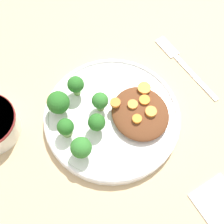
# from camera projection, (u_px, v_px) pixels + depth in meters

# --- Properties ---
(ground_plane) EXTENTS (4.00, 4.00, 0.00)m
(ground_plane) POSITION_uv_depth(u_px,v_px,m) (112.00, 119.00, 0.63)
(ground_plane) COLOR tan
(plate) EXTENTS (0.27, 0.27, 0.02)m
(plate) POSITION_uv_depth(u_px,v_px,m) (112.00, 117.00, 0.62)
(plate) COLOR white
(plate) RESTS_ON ground_plane
(stew_mound) EXTENTS (0.12, 0.11, 0.02)m
(stew_mound) POSITION_uv_depth(u_px,v_px,m) (140.00, 113.00, 0.61)
(stew_mound) COLOR brown
(stew_mound) RESTS_ON plate
(broccoli_floret_0) EXTENTS (0.03, 0.03, 0.05)m
(broccoli_floret_0) POSITION_uv_depth(u_px,v_px,m) (76.00, 85.00, 0.61)
(broccoli_floret_0) COLOR #759E51
(broccoli_floret_0) RESTS_ON plate
(broccoli_floret_1) EXTENTS (0.04, 0.04, 0.06)m
(broccoli_floret_1) POSITION_uv_depth(u_px,v_px,m) (58.00, 103.00, 0.59)
(broccoli_floret_1) COLOR #759E51
(broccoli_floret_1) RESTS_ON plate
(broccoli_floret_2) EXTENTS (0.03, 0.03, 0.05)m
(broccoli_floret_2) POSITION_uv_depth(u_px,v_px,m) (100.00, 101.00, 0.60)
(broccoli_floret_2) COLOR #759E51
(broccoli_floret_2) RESTS_ON plate
(broccoli_floret_3) EXTENTS (0.03, 0.03, 0.05)m
(broccoli_floret_3) POSITION_uv_depth(u_px,v_px,m) (66.00, 127.00, 0.58)
(broccoli_floret_3) COLOR #759E51
(broccoli_floret_3) RESTS_ON plate
(broccoli_floret_4) EXTENTS (0.03, 0.03, 0.05)m
(broccoli_floret_4) POSITION_uv_depth(u_px,v_px,m) (97.00, 123.00, 0.58)
(broccoli_floret_4) COLOR #7FA85B
(broccoli_floret_4) RESTS_ON plate
(broccoli_floret_5) EXTENTS (0.04, 0.04, 0.05)m
(broccoli_floret_5) POSITION_uv_depth(u_px,v_px,m) (81.00, 148.00, 0.55)
(broccoli_floret_5) COLOR #759E51
(broccoli_floret_5) RESTS_ON plate
(carrot_slice_0) EXTENTS (0.02, 0.02, 0.01)m
(carrot_slice_0) POSITION_uv_depth(u_px,v_px,m) (151.00, 112.00, 0.59)
(carrot_slice_0) COLOR orange
(carrot_slice_0) RESTS_ON stew_mound
(carrot_slice_1) EXTENTS (0.02, 0.02, 0.00)m
(carrot_slice_1) POSITION_uv_depth(u_px,v_px,m) (145.00, 100.00, 0.60)
(carrot_slice_1) COLOR orange
(carrot_slice_1) RESTS_ON stew_mound
(carrot_slice_2) EXTENTS (0.03, 0.03, 0.00)m
(carrot_slice_2) POSITION_uv_depth(u_px,v_px,m) (144.00, 88.00, 0.62)
(carrot_slice_2) COLOR orange
(carrot_slice_2) RESTS_ON stew_mound
(carrot_slice_3) EXTENTS (0.02, 0.02, 0.01)m
(carrot_slice_3) POSITION_uv_depth(u_px,v_px,m) (115.00, 103.00, 0.60)
(carrot_slice_3) COLOR orange
(carrot_slice_3) RESTS_ON stew_mound
(carrot_slice_4) EXTENTS (0.02, 0.02, 0.01)m
(carrot_slice_4) POSITION_uv_depth(u_px,v_px,m) (133.00, 104.00, 0.60)
(carrot_slice_4) COLOR orange
(carrot_slice_4) RESTS_ON stew_mound
(carrot_slice_5) EXTENTS (0.02, 0.02, 0.01)m
(carrot_slice_5) POSITION_uv_depth(u_px,v_px,m) (137.00, 119.00, 0.59)
(carrot_slice_5) COLOR orange
(carrot_slice_5) RESTS_ON stew_mound
(fork) EXTENTS (0.20, 0.05, 0.01)m
(fork) POSITION_uv_depth(u_px,v_px,m) (181.00, 61.00, 0.69)
(fork) COLOR silver
(fork) RESTS_ON ground_plane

